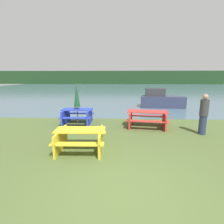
% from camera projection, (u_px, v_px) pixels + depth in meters
% --- Properties ---
extents(ground_plane, '(60.00, 60.00, 0.00)m').
position_uv_depth(ground_plane, '(122.00, 195.00, 3.62)').
color(ground_plane, '#516633').
extents(water, '(60.00, 50.00, 0.00)m').
position_uv_depth(water, '(120.00, 89.00, 34.55)').
color(water, slate).
rests_on(water, ground_plane).
extents(far_treeline, '(80.00, 1.60, 4.00)m').
position_uv_depth(far_treeline, '(120.00, 77.00, 53.72)').
color(far_treeline, '#1E3D1E').
rests_on(far_treeline, water).
extents(picnic_table_yellow, '(1.65, 1.43, 0.73)m').
position_uv_depth(picnic_table_yellow, '(81.00, 138.00, 5.73)').
color(picnic_table_yellow, yellow).
rests_on(picnic_table_yellow, ground_plane).
extents(picnic_table_red, '(2.05, 1.62, 0.79)m').
position_uv_depth(picnic_table_red, '(147.00, 117.00, 8.38)').
color(picnic_table_red, red).
rests_on(picnic_table_red, ground_plane).
extents(picnic_table_blue, '(1.53, 1.38, 0.78)m').
position_uv_depth(picnic_table_blue, '(78.00, 115.00, 8.94)').
color(picnic_table_blue, blue).
rests_on(picnic_table_blue, ground_plane).
extents(umbrella_darkgreen, '(0.31, 0.31, 2.06)m').
position_uv_depth(umbrella_darkgreen, '(77.00, 95.00, 8.74)').
color(umbrella_darkgreen, brown).
rests_on(umbrella_darkgreen, ground_plane).
extents(boat, '(3.42, 1.46, 1.49)m').
position_uv_depth(boat, '(161.00, 100.00, 13.73)').
color(boat, '#333856').
rests_on(boat, water).
extents(person, '(0.34, 0.34, 1.71)m').
position_uv_depth(person, '(204.00, 114.00, 7.24)').
color(person, '#283351').
rests_on(person, ground_plane).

